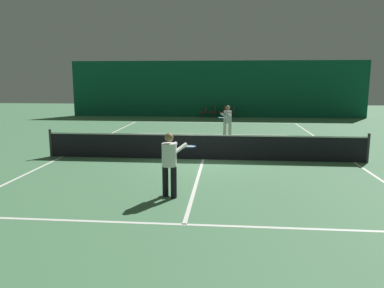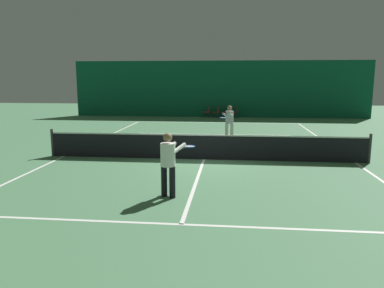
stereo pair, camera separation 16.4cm
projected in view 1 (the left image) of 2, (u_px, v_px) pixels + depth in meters
The scene contains 15 objects.
ground_plane at pixel (203, 159), 14.09m from camera, with size 60.00×60.00×0.00m, color #4C7F56.
backdrop_curtain at pixel (216, 89), 29.16m from camera, with size 23.00×0.12×4.36m.
court_line_baseline_far at pixel (214, 123), 25.76m from camera, with size 11.00×0.10×0.00m.
court_line_service_far at pixel (211, 134), 20.37m from camera, with size 8.25×0.10×0.00m.
court_line_service_near at pixel (184, 224), 7.81m from camera, with size 8.25×0.10×0.00m.
court_line_sideline_left at pixel (63, 157), 14.58m from camera, with size 0.10×23.80×0.00m.
court_line_sideline_right at pixel (354, 162), 13.59m from camera, with size 0.10×23.80×0.00m.
court_line_centre at pixel (203, 159), 14.09m from camera, with size 0.10×12.80×0.00m.
tennis_net at pixel (203, 146), 14.00m from camera, with size 12.00×0.10×1.07m.
player_near at pixel (170, 160), 9.50m from camera, with size 0.92×1.36×1.66m.
player_far at pixel (227, 120), 18.39m from camera, with size 0.74×1.41×1.70m.
courtside_chair_0 at pixel (204, 111), 29.00m from camera, with size 0.44×0.44×0.84m.
courtside_chair_1 at pixel (213, 111), 28.93m from camera, with size 0.44×0.44×0.84m.
courtside_chair_2 at pixel (223, 111), 28.87m from camera, with size 0.44×0.44×0.84m.
courtside_chair_3 at pixel (232, 112), 28.80m from camera, with size 0.44×0.44×0.84m.
Camera 1 is at (0.84, -13.76, 3.02)m, focal length 35.00 mm.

